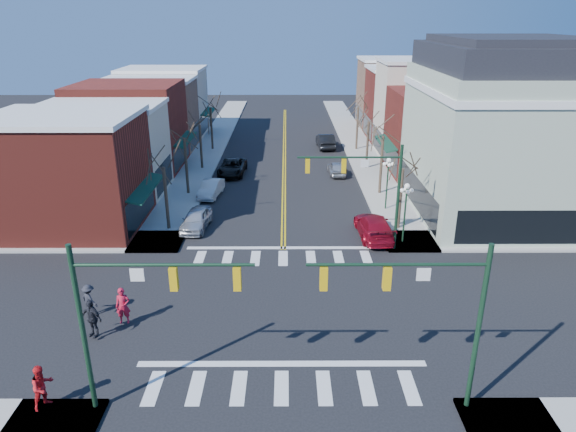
{
  "coord_description": "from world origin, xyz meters",
  "views": [
    {
      "loc": [
        0.22,
        -23.7,
        14.62
      ],
      "look_at": [
        0.32,
        6.56,
        2.8
      ],
      "focal_mm": 32.0,
      "sensor_mm": 36.0,
      "label": 1
    }
  ],
  "objects_px": {
    "pedestrian_dark_b": "(89,299)",
    "victorian_corner": "(503,130)",
    "car_right_far": "(325,141)",
    "car_left_far": "(232,167)",
    "lamppost_corner": "(406,203)",
    "car_right_mid": "(337,168)",
    "pedestrian_red_a": "(123,306)",
    "pedestrian_dark_a": "(92,318)",
    "lamppost_midblock": "(388,175)",
    "car_left_near": "(196,219)",
    "pedestrian_red_b": "(42,387)",
    "car_left_mid": "(211,189)",
    "car_right_near": "(374,226)"
  },
  "relations": [
    {
      "from": "car_left_mid",
      "to": "pedestrian_red_b",
      "type": "distance_m",
      "value": 26.1
    },
    {
      "from": "victorian_corner",
      "to": "pedestrian_dark_a",
      "type": "height_order",
      "value": "victorian_corner"
    },
    {
      "from": "car_left_near",
      "to": "pedestrian_red_a",
      "type": "distance_m",
      "value": 12.76
    },
    {
      "from": "car_right_near",
      "to": "pedestrian_red_a",
      "type": "relative_size",
      "value": 2.83
    },
    {
      "from": "car_right_mid",
      "to": "pedestrian_red_a",
      "type": "relative_size",
      "value": 2.01
    },
    {
      "from": "car_right_near",
      "to": "pedestrian_dark_a",
      "type": "xyz_separation_m",
      "value": [
        -15.52,
        -12.24,
        0.34
      ]
    },
    {
      "from": "pedestrian_dark_b",
      "to": "pedestrian_red_a",
      "type": "bearing_deg",
      "value": -170.11
    },
    {
      "from": "pedestrian_dark_b",
      "to": "car_left_far",
      "type": "bearing_deg",
      "value": -66.77
    },
    {
      "from": "car_left_near",
      "to": "car_right_mid",
      "type": "distance_m",
      "value": 17.95
    },
    {
      "from": "car_left_near",
      "to": "car_left_far",
      "type": "relative_size",
      "value": 0.82
    },
    {
      "from": "lamppost_midblock",
      "to": "car_right_far",
      "type": "xyz_separation_m",
      "value": [
        -3.34,
        20.98,
        -2.12
      ]
    },
    {
      "from": "victorian_corner",
      "to": "car_right_mid",
      "type": "bearing_deg",
      "value": 137.34
    },
    {
      "from": "lamppost_midblock",
      "to": "car_left_far",
      "type": "xyz_separation_m",
      "value": [
        -13.31,
        10.07,
        -2.23
      ]
    },
    {
      "from": "victorian_corner",
      "to": "pedestrian_red_b",
      "type": "relative_size",
      "value": 7.57
    },
    {
      "from": "car_left_mid",
      "to": "pedestrian_red_a",
      "type": "xyz_separation_m",
      "value": [
        -1.63,
        -19.96,
        0.42
      ]
    },
    {
      "from": "car_right_mid",
      "to": "pedestrian_dark_a",
      "type": "relative_size",
      "value": 1.97
    },
    {
      "from": "lamppost_corner",
      "to": "car_left_far",
      "type": "xyz_separation_m",
      "value": [
        -13.31,
        16.57,
        -2.23
      ]
    },
    {
      "from": "car_right_near",
      "to": "pedestrian_dark_b",
      "type": "bearing_deg",
      "value": 29.56
    },
    {
      "from": "car_left_near",
      "to": "pedestrian_dark_a",
      "type": "height_order",
      "value": "pedestrian_dark_a"
    },
    {
      "from": "car_left_mid",
      "to": "car_right_far",
      "type": "height_order",
      "value": "car_right_far"
    },
    {
      "from": "car_left_near",
      "to": "pedestrian_red_a",
      "type": "bearing_deg",
      "value": -91.49
    },
    {
      "from": "car_left_mid",
      "to": "pedestrian_red_b",
      "type": "bearing_deg",
      "value": -89.11
    },
    {
      "from": "car_left_near",
      "to": "lamppost_midblock",
      "type": "bearing_deg",
      "value": 20.09
    },
    {
      "from": "car_left_mid",
      "to": "car_right_mid",
      "type": "height_order",
      "value": "car_left_mid"
    },
    {
      "from": "car_right_far",
      "to": "car_left_far",
      "type": "bearing_deg",
      "value": 43.7
    },
    {
      "from": "pedestrian_red_a",
      "to": "pedestrian_dark_a",
      "type": "distance_m",
      "value": 1.62
    },
    {
      "from": "pedestrian_red_b",
      "to": "pedestrian_dark_a",
      "type": "bearing_deg",
      "value": 31.44
    },
    {
      "from": "car_left_mid",
      "to": "pedestrian_dark_b",
      "type": "relative_size",
      "value": 2.58
    },
    {
      "from": "pedestrian_dark_a",
      "to": "pedestrian_dark_b",
      "type": "distance_m",
      "value": 2.24
    },
    {
      "from": "car_right_near",
      "to": "pedestrian_red_b",
      "type": "distance_m",
      "value": 23.22
    },
    {
      "from": "lamppost_corner",
      "to": "car_left_near",
      "type": "bearing_deg",
      "value": 169.48
    },
    {
      "from": "lamppost_midblock",
      "to": "car_right_mid",
      "type": "xyz_separation_m",
      "value": [
        -3.03,
        9.95,
        -2.3
      ]
    },
    {
      "from": "lamppost_corner",
      "to": "car_left_far",
      "type": "relative_size",
      "value": 0.83
    },
    {
      "from": "car_left_mid",
      "to": "car_right_mid",
      "type": "distance_m",
      "value": 13.17
    },
    {
      "from": "lamppost_corner",
      "to": "pedestrian_dark_b",
      "type": "relative_size",
      "value": 2.66
    },
    {
      "from": "car_right_mid",
      "to": "pedestrian_dark_a",
      "type": "height_order",
      "value": "pedestrian_dark_a"
    },
    {
      "from": "car_left_near",
      "to": "car_right_near",
      "type": "bearing_deg",
      "value": -1.38
    },
    {
      "from": "victorian_corner",
      "to": "pedestrian_dark_a",
      "type": "relative_size",
      "value": 7.26
    },
    {
      "from": "car_right_mid",
      "to": "pedestrian_red_b",
      "type": "relative_size",
      "value": 2.06
    },
    {
      "from": "victorian_corner",
      "to": "pedestrian_dark_a",
      "type": "xyz_separation_m",
      "value": [
        -25.62,
        -17.09,
        -5.53
      ]
    },
    {
      "from": "victorian_corner",
      "to": "car_right_mid",
      "type": "distance_m",
      "value": 16.54
    },
    {
      "from": "car_left_far",
      "to": "car_right_far",
      "type": "distance_m",
      "value": 14.78
    },
    {
      "from": "victorian_corner",
      "to": "car_left_near",
      "type": "relative_size",
      "value": 3.32
    },
    {
      "from": "car_right_far",
      "to": "pedestrian_dark_a",
      "type": "bearing_deg",
      "value": 66.21
    },
    {
      "from": "car_left_near",
      "to": "car_right_far",
      "type": "relative_size",
      "value": 0.84
    },
    {
      "from": "lamppost_corner",
      "to": "car_right_far",
      "type": "distance_m",
      "value": 27.76
    },
    {
      "from": "victorian_corner",
      "to": "pedestrian_red_b",
      "type": "bearing_deg",
      "value": -139.73
    },
    {
      "from": "car_left_far",
      "to": "pedestrian_red_a",
      "type": "distance_m",
      "value": 26.67
    },
    {
      "from": "pedestrian_dark_b",
      "to": "victorian_corner",
      "type": "bearing_deg",
      "value": -116.4
    },
    {
      "from": "lamppost_midblock",
      "to": "car_left_far",
      "type": "relative_size",
      "value": 0.83
    }
  ]
}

